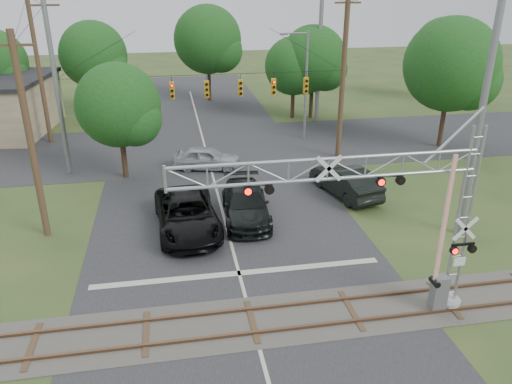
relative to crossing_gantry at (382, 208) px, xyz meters
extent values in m
plane|color=#2C4620|center=(-4.65, -1.64, -4.65)|extent=(160.00, 160.00, 0.00)
cube|color=#262729|center=(-4.65, 8.36, -4.64)|extent=(14.00, 90.00, 0.02)
cube|color=#262729|center=(-4.65, 22.36, -4.64)|extent=(90.00, 12.00, 0.02)
cube|color=#45423C|center=(-4.65, 0.36, -4.63)|extent=(90.00, 3.20, 0.05)
cube|color=brown|center=(-4.65, -0.36, -4.56)|extent=(90.00, 0.12, 0.14)
cube|color=brown|center=(-4.65, 1.08, -4.56)|extent=(90.00, 0.12, 0.14)
cylinder|color=#999994|center=(3.33, 0.06, -4.49)|extent=(0.94, 0.94, 0.31)
cube|color=silver|center=(3.28, -0.25, -2.41)|extent=(0.47, 0.03, 0.36)
cube|color=slate|center=(2.70, -0.15, -3.87)|extent=(0.57, 0.47, 1.56)
cube|color=red|center=(2.44, -0.15, -0.69)|extent=(0.15, 0.09, 5.20)
cylinder|color=gray|center=(-14.15, 18.36, 1.10)|extent=(0.32, 0.32, 11.50)
cylinder|color=#43341F|center=(4.85, 18.36, 1.10)|extent=(0.36, 0.36, 11.50)
cylinder|color=black|center=(-4.65, 18.36, 1.66)|extent=(19.00, 0.03, 0.03)
cube|color=orange|center=(-11.50, 18.36, 0.71)|extent=(0.30, 0.30, 1.10)
cube|color=orange|center=(-9.22, 18.36, 0.71)|extent=(0.30, 0.30, 1.10)
cube|color=orange|center=(-6.93, 18.36, 0.71)|extent=(0.30, 0.30, 1.10)
cube|color=orange|center=(-4.65, 18.36, 0.71)|extent=(0.30, 0.30, 1.10)
cube|color=orange|center=(-2.36, 18.36, 0.71)|extent=(0.30, 0.30, 1.10)
cube|color=orange|center=(-0.08, 18.36, 0.71)|extent=(0.30, 0.30, 1.10)
cube|color=orange|center=(2.21, 18.36, 0.71)|extent=(0.30, 0.30, 1.10)
imported|color=black|center=(-6.68, 8.52, -3.73)|extent=(3.48, 6.80, 1.84)
imported|color=black|center=(-3.47, 9.40, -3.79)|extent=(2.76, 6.04, 1.71)
imported|color=#9FA2A6|center=(-4.87, 17.50, -3.86)|extent=(4.93, 2.90, 1.57)
imported|color=black|center=(2.99, 11.54, -3.74)|extent=(3.17, 5.80, 1.81)
cylinder|color=gray|center=(3.62, 23.28, -0.38)|extent=(0.19, 0.19, 8.53)
cylinder|color=gray|center=(2.67, 23.28, 3.69)|extent=(1.90, 0.11, 0.11)
cube|color=slate|center=(1.72, 23.28, 3.65)|extent=(0.57, 0.24, 0.14)
cylinder|color=#43341F|center=(-16.79, 25.92, 1.19)|extent=(0.34, 0.34, 11.68)
cylinder|color=gray|center=(6.18, 28.48, 1.14)|extent=(0.34, 0.34, 11.58)
cylinder|color=#43341F|center=(-13.85, 9.30, 0.43)|extent=(0.34, 0.34, 10.15)
cube|color=#43341F|center=(-13.85, 9.30, 4.80)|extent=(2.00, 0.12, 0.12)
cylinder|color=gray|center=(7.20, 5.69, 2.22)|extent=(0.34, 0.34, 13.74)
cylinder|color=#43341F|center=(7.73, 33.36, 1.26)|extent=(0.34, 0.34, 11.83)
cylinder|color=#392719|center=(-22.30, 33.66, -2.77)|extent=(0.36, 0.36, 3.76)
cylinder|color=#392719|center=(-13.79, 34.48, -2.65)|extent=(0.36, 0.36, 4.00)
sphere|color=#154917|center=(-13.79, 34.48, 0.99)|extent=(6.19, 6.19, 6.19)
cylinder|color=#392719|center=(-10.34, 16.90, -2.93)|extent=(0.36, 0.36, 3.44)
sphere|color=#154917|center=(-10.34, 16.90, 0.20)|extent=(5.32, 5.32, 5.32)
cylinder|color=#392719|center=(-2.78, 38.49, -2.39)|extent=(0.36, 0.36, 4.52)
sphere|color=#154917|center=(-2.78, 38.49, 1.72)|extent=(6.98, 6.98, 6.98)
cylinder|color=#392719|center=(4.26, 29.93, -2.94)|extent=(0.36, 0.36, 3.42)
sphere|color=#154917|center=(4.26, 29.93, 0.17)|extent=(5.28, 5.28, 5.28)
cylinder|color=#392719|center=(5.98, 29.65, -2.71)|extent=(0.36, 0.36, 3.88)
sphere|color=#154917|center=(5.98, 29.65, 0.82)|extent=(6.00, 6.00, 6.00)
cylinder|color=#392719|center=(13.52, 19.35, -2.41)|extent=(0.36, 0.36, 4.49)
sphere|color=#154917|center=(13.52, 19.35, 1.67)|extent=(6.93, 6.93, 6.93)
cylinder|color=#392719|center=(21.74, 35.04, -2.69)|extent=(0.36, 0.36, 3.93)
sphere|color=#154917|center=(21.74, 35.04, 0.88)|extent=(6.07, 6.07, 6.07)
camera|label=1|loc=(-7.24, -15.04, 7.52)|focal=35.00mm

